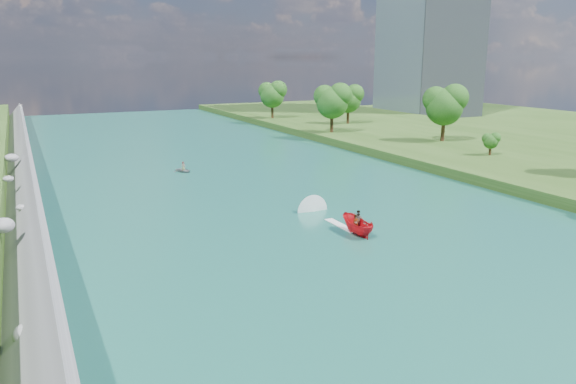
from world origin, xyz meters
TOP-DOWN VIEW (x-y plane):
  - ground at (0.00, 0.00)m, footprint 260.00×260.00m
  - river_water at (0.00, 20.00)m, footprint 55.00×240.00m
  - berm_east at (49.50, 20.00)m, footprint 44.00×240.00m
  - riprap_bank at (-25.84, 18.76)m, footprint 4.78×236.00m
  - office_tower at (82.50, 95.00)m, footprint 22.00×22.00m
  - trees_east at (38.60, 40.23)m, footprint 19.22×136.93m
  - motorboat at (2.52, 7.38)m, footprint 3.60×19.19m
  - raft at (-4.36, 42.21)m, footprint 3.03×3.50m

SIDE VIEW (x-z plane):
  - ground at x=0.00m, z-range 0.00..0.00m
  - river_water at x=0.00m, z-range 0.00..0.10m
  - raft at x=-4.36m, z-range -0.31..1.20m
  - berm_east at x=49.50m, z-range 0.00..1.50m
  - motorboat at x=2.52m, z-range -0.16..1.97m
  - riprap_bank at x=-25.84m, z-range -0.40..3.98m
  - trees_east at x=38.60m, z-range 0.97..12.84m
  - office_tower at x=82.50m, z-range 0.00..60.00m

